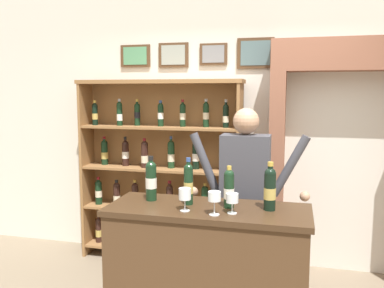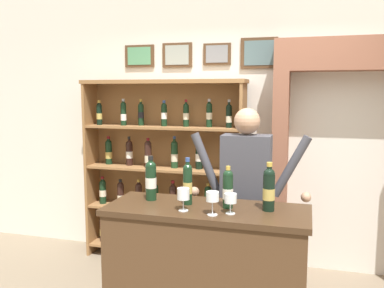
{
  "view_description": "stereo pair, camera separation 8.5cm",
  "coord_description": "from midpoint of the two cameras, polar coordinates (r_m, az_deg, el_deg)",
  "views": [
    {
      "loc": [
        0.61,
        -2.69,
        1.83
      ],
      "look_at": [
        -0.14,
        0.24,
        1.44
      ],
      "focal_mm": 38.17,
      "sensor_mm": 36.0,
      "label": 1
    },
    {
      "loc": [
        0.69,
        -2.67,
        1.83
      ],
      "look_at": [
        -0.14,
        0.24,
        1.44
      ],
      "focal_mm": 38.17,
      "sensor_mm": 36.0,
      "label": 2
    }
  ],
  "objects": [
    {
      "name": "wine_shelf",
      "position": [
        4.42,
        -4.91,
        -3.41
      ],
      "size": [
        1.77,
        0.33,
        1.95
      ],
      "color": "olive",
      "rests_on": "ground"
    },
    {
      "name": "tasting_bottle_prosecco",
      "position": [
        2.82,
        4.33,
        -6.17
      ],
      "size": [
        0.07,
        0.07,
        0.29
      ],
      "color": "black",
      "rests_on": "tasting_counter"
    },
    {
      "name": "tasting_counter",
      "position": [
        3.04,
        1.33,
        -18.23
      ],
      "size": [
        1.4,
        0.56,
        1.03
      ],
      "color": "#4C331E",
      "rests_on": "ground"
    },
    {
      "name": "tasting_bottle_chianti",
      "position": [
        3.02,
        -6.54,
        -4.95
      ],
      "size": [
        0.08,
        0.08,
        0.33
      ],
      "color": "black",
      "rests_on": "tasting_counter"
    },
    {
      "name": "wine_glass_center",
      "position": [
        2.7,
        4.74,
        -7.69
      ],
      "size": [
        0.08,
        0.08,
        0.14
      ],
      "color": "silver",
      "rests_on": "tasting_counter"
    },
    {
      "name": "tasting_bottle_grappa",
      "position": [
        2.8,
        9.98,
        -6.07
      ],
      "size": [
        0.08,
        0.08,
        0.33
      ],
      "color": "black",
      "rests_on": "tasting_counter"
    },
    {
      "name": "archway_doorway",
      "position": [
        4.28,
        20.0,
        0.32
      ],
      "size": [
        1.44,
        0.45,
        2.33
      ],
      "color": "brown",
      "rests_on": "ground"
    },
    {
      "name": "back_wall",
      "position": [
        4.41,
        5.89,
        4.22
      ],
      "size": [
        12.0,
        0.19,
        3.19
      ],
      "color": "silver",
      "rests_on": "ground"
    },
    {
      "name": "shopkeeper",
      "position": [
        3.36,
        6.7,
        -6.19
      ],
      "size": [
        0.99,
        0.22,
        1.7
      ],
      "color": "#2D3347",
      "rests_on": "ground"
    },
    {
      "name": "wine_glass_left",
      "position": [
        2.75,
        -1.9,
        -7.16
      ],
      "size": [
        0.08,
        0.08,
        0.16
      ],
      "color": "silver",
      "rests_on": "tasting_counter"
    },
    {
      "name": "tasting_bottle_riserva",
      "position": [
        2.9,
        -1.35,
        -5.48
      ],
      "size": [
        0.07,
        0.07,
        0.34
      ],
      "color": "black",
      "rests_on": "tasting_counter"
    },
    {
      "name": "wine_glass_spare",
      "position": [
        2.66,
        2.23,
        -7.5
      ],
      "size": [
        0.08,
        0.08,
        0.16
      ],
      "color": "silver",
      "rests_on": "tasting_counter"
    }
  ]
}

